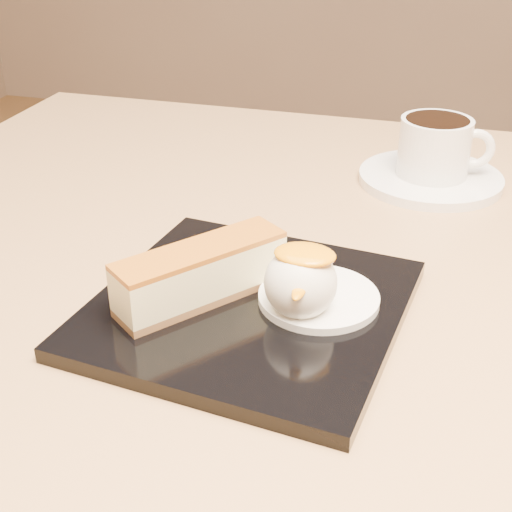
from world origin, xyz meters
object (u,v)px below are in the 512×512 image
(dessert_plate, at_px, (249,308))
(ice_cream_scoop, at_px, (300,283))
(saucer, at_px, (430,178))
(cheesecake, at_px, (201,273))
(coffee_cup, at_px, (436,146))
(table, at_px, (236,391))

(dessert_plate, bearing_deg, ice_cream_scoop, -7.13)
(dessert_plate, relative_size, saucer, 1.47)
(cheesecake, distance_m, coffee_cup, 0.34)
(coffee_cup, bearing_deg, cheesecake, -125.74)
(ice_cream_scoop, distance_m, coffee_cup, 0.31)
(table, xyz_separation_m, dessert_plate, (0.04, -0.09, 0.16))
(dessert_plate, distance_m, coffee_cup, 0.32)
(ice_cream_scoop, relative_size, coffee_cup, 0.53)
(cheesecake, bearing_deg, saucer, 11.44)
(coffee_cup, bearing_deg, table, -136.38)
(saucer, xyz_separation_m, coffee_cup, (0.00, 0.00, 0.04))
(dessert_plate, distance_m, saucer, 0.32)
(table, distance_m, coffee_cup, 0.32)
(table, height_order, saucer, saucer)
(saucer, bearing_deg, dessert_plate, -110.89)
(dessert_plate, relative_size, coffee_cup, 2.23)
(dessert_plate, relative_size, cheesecake, 1.74)
(saucer, bearing_deg, table, -126.79)
(table, relative_size, coffee_cup, 8.12)
(table, relative_size, dessert_plate, 3.64)
(table, bearing_deg, cheesecake, -86.77)
(cheesecake, xyz_separation_m, coffee_cup, (0.15, 0.30, 0.01))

